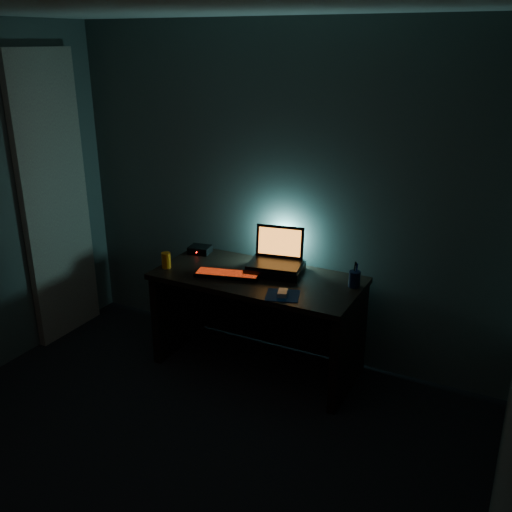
# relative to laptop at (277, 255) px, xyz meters

# --- Properties ---
(room) EXTENTS (3.50, 4.00, 2.50)m
(room) POSITION_rel_laptop_xyz_m (-0.08, -1.78, 0.38)
(room) COLOR black
(room) RESTS_ON ground
(desk) EXTENTS (1.50, 0.70, 0.75)m
(desk) POSITION_rel_laptop_xyz_m (-0.08, -0.11, -0.38)
(desk) COLOR black
(desk) RESTS_ON ground
(curtain) EXTENTS (0.06, 0.65, 2.30)m
(curtain) POSITION_rel_laptop_xyz_m (-1.79, -0.36, 0.28)
(curtain) COLOR #BCB996
(curtain) RESTS_ON ground
(riser) EXTENTS (0.45, 0.37, 0.06)m
(riser) POSITION_rel_laptop_xyz_m (0.01, -0.05, -0.09)
(riser) COLOR black
(riser) RESTS_ON desk
(laptop) EXTENTS (0.42, 0.34, 0.26)m
(laptop) POSITION_rel_laptop_xyz_m (0.00, 0.00, 0.00)
(laptop) COLOR black
(laptop) RESTS_ON riser
(keyboard) EXTENTS (0.49, 0.26, 0.03)m
(keyboard) POSITION_rel_laptop_xyz_m (-0.27, -0.26, -0.11)
(keyboard) COLOR black
(keyboard) RESTS_ON desk
(mousepad) EXTENTS (0.27, 0.26, 0.00)m
(mousepad) POSITION_rel_laptop_xyz_m (0.23, -0.39, -0.12)
(mousepad) COLOR #0B2551
(mousepad) RESTS_ON desk
(mouse) EXTENTS (0.09, 0.12, 0.03)m
(mouse) POSITION_rel_laptop_xyz_m (0.23, -0.39, -0.10)
(mouse) COLOR gray
(mouse) RESTS_ON mousepad
(pen_cup) EXTENTS (0.08, 0.08, 0.11)m
(pen_cup) POSITION_rel_laptop_xyz_m (0.60, -0.03, -0.06)
(pen_cup) COLOR black
(pen_cup) RESTS_ON desk
(juice_glass) EXTENTS (0.08, 0.08, 0.12)m
(juice_glass) POSITION_rel_laptop_xyz_m (-0.76, -0.33, -0.06)
(juice_glass) COLOR orange
(juice_glass) RESTS_ON desk
(router) EXTENTS (0.19, 0.16, 0.06)m
(router) POSITION_rel_laptop_xyz_m (-0.70, 0.05, -0.09)
(router) COLOR black
(router) RESTS_ON desk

